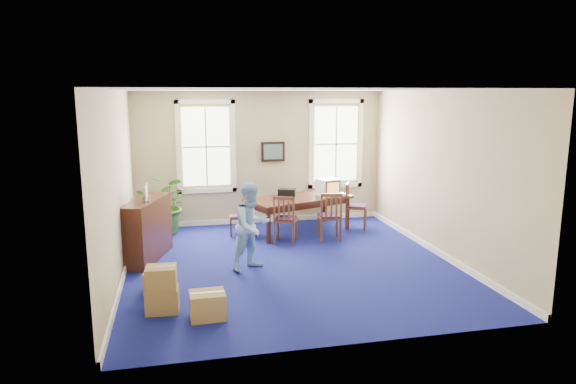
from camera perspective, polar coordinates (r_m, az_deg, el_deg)
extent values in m
plane|color=navy|center=(9.72, 0.19, -7.94)|extent=(6.50, 6.50, 0.00)
plane|color=white|center=(9.20, 0.20, 11.29)|extent=(6.50, 6.50, 0.00)
plane|color=tan|center=(12.48, -3.08, 3.81)|extent=(6.50, 0.00, 6.50)
plane|color=tan|center=(6.26, 6.72, -3.40)|extent=(6.50, 0.00, 6.50)
plane|color=tan|center=(9.16, -18.45, 0.67)|extent=(0.00, 6.50, 6.50)
plane|color=tan|center=(10.39, 16.57, 1.94)|extent=(0.00, 6.50, 6.50)
cube|color=white|center=(12.73, -2.98, -3.10)|extent=(6.00, 0.04, 0.12)
cube|color=white|center=(9.53, -17.71, -8.47)|extent=(0.04, 6.50, 0.12)
cube|color=white|center=(10.71, 15.98, -6.23)|extent=(0.04, 6.50, 0.12)
cube|color=white|center=(11.99, 5.98, -0.25)|extent=(0.17, 0.21, 0.05)
cube|color=black|center=(11.69, -0.12, -0.11)|extent=(0.46, 0.37, 0.20)
imported|color=#96BEF5|center=(9.23, -4.04, -3.81)|extent=(0.98, 0.92, 1.60)
cube|color=#3E1C12|center=(10.17, -15.40, -3.86)|extent=(0.92, 1.63, 1.23)
imported|color=#2C581C|center=(11.89, -13.34, -1.36)|extent=(1.49, 1.39, 1.34)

